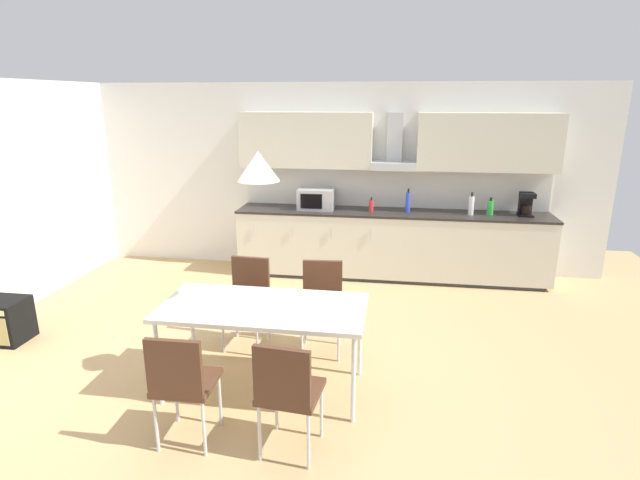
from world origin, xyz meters
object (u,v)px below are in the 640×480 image
Objects in this scene: bottle_red at (371,206)px; chair_far_right at (322,297)px; bottle_blue at (408,202)px; dining_table at (263,311)px; bottle_white at (471,205)px; chair_near_left at (181,378)px; guitar_amp at (0,320)px; coffee_maker at (526,204)px; bottle_green at (490,207)px; pendant_lamp at (258,166)px; chair_near_right at (287,387)px; microwave at (316,199)px; chair_far_left at (248,293)px.

bottle_red is 0.22× the size of chair_far_right.
chair_far_right is at bearing -110.81° from bottle_blue.
bottle_white is at bearing 55.50° from dining_table.
bottle_blue is 4.07m from chair_near_left.
bottle_white is at bearing 26.79° from guitar_amp.
bottle_white is 5.49m from guitar_amp.
bottle_red reaches higher than chair_far_right.
coffee_maker reaches higher than bottle_green.
chair_far_right is at bearing -99.30° from bottle_red.
guitar_amp is at bearing -145.59° from bottle_red.
bottle_green reaches higher than chair_far_right.
bottle_green is at bearing 10.64° from bottle_white.
coffee_maker is 1.54× the size of bottle_red.
bottle_blue reaches higher than chair_near_left.
bottle_red reaches higher than chair_near_left.
coffee_maker is at bearing 47.94° from pendant_lamp.
bottle_blue reaches higher than coffee_maker.
bottle_blue reaches higher than bottle_red.
chair_near_right is (-0.83, -3.73, -0.51)m from bottle_blue.
pendant_lamp is at bearing -111.98° from bottle_blue.
chair_near_right is at bearing -20.93° from guitar_amp.
coffee_maker is 0.34× the size of chair_far_right.
coffee_maker reaches higher than microwave.
dining_table reaches higher than guitar_amp.
bottle_white is 2.72m from chair_far_right.
bottle_green reaches higher than chair_far_left.
coffee_maker is at bearing 47.94° from dining_table.
bottle_blue is at bearing 67.28° from chair_near_left.
dining_table is (-2.68, -2.97, -0.35)m from coffee_maker.
microwave is 0.29× the size of dining_table.
guitar_amp is at bearing -155.55° from coffee_maker.
dining_table is (0.03, -2.94, -0.34)m from microwave.
coffee_maker is 4.08m from pendant_lamp.
chair_near_right reaches higher than guitar_amp.
bottle_blue is 0.36× the size of chair_near_right.
bottle_white is at bearing -169.36° from bottle_green.
chair_far_left is 1.00× the size of chair_far_right.
chair_far_right is at bearing 64.85° from pendant_lamp.
guitar_amp is (-3.22, 1.23, -0.31)m from chair_near_right.
pendant_lamp is at bearing 115.07° from chair_near_right.
chair_near_right is 2.72× the size of pendant_lamp.
bottle_white is (-0.69, -0.07, -0.02)m from coffee_maker.
bottle_white reaches higher than bottle_green.
bottle_red is (-1.97, -0.07, -0.07)m from coffee_maker.
chair_near_right is at bearing -64.93° from dining_table.
microwave is 3.06m from pendant_lamp.
bottle_red is 1.53m from bottle_green.
chair_far_right is at bearing 89.95° from chair_near_right.
microwave is 2.47× the size of bottle_red.
bottle_red reaches higher than chair_far_left.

